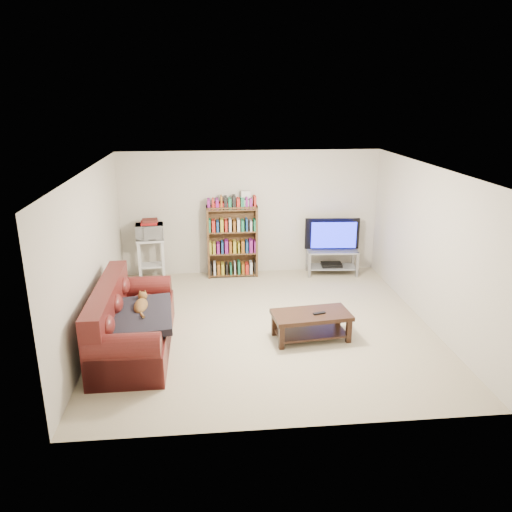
{
  "coord_description": "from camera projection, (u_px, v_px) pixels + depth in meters",
  "views": [
    {
      "loc": [
        -0.83,
        -6.94,
        3.39
      ],
      "look_at": [
        -0.1,
        0.4,
        1.0
      ],
      "focal_mm": 35.0,
      "sensor_mm": 36.0,
      "label": 1
    }
  ],
  "objects": [
    {
      "name": "wall_right",
      "position": [
        429.0,
        246.0,
        7.56
      ],
      "size": [
        0.0,
        5.0,
        5.0
      ],
      "primitive_type": "plane",
      "rotation": [
        1.57,
        0.0,
        -1.57
      ],
      "color": "beige",
      "rests_on": "ground"
    },
    {
      "name": "floor",
      "position": [
        265.0,
        325.0,
        7.69
      ],
      "size": [
        5.0,
        5.0,
        0.0
      ],
      "primitive_type": "plane",
      "color": "#C7B893",
      "rests_on": "ground"
    },
    {
      "name": "sofa",
      "position": [
        128.0,
        327.0,
        6.9
      ],
      "size": [
        0.97,
        2.21,
        0.94
      ],
      "rotation": [
        0.0,
        0.0,
        0.0
      ],
      "color": "#541815",
      "rests_on": "floor"
    },
    {
      "name": "microwave_stand",
      "position": [
        151.0,
        254.0,
        9.42
      ],
      "size": [
        0.55,
        0.42,
        0.82
      ],
      "rotation": [
        0.0,
        0.0,
        0.09
      ],
      "color": "silver",
      "rests_on": "floor"
    },
    {
      "name": "coffee_table",
      "position": [
        311.0,
        321.0,
        7.19
      ],
      "size": [
        1.16,
        0.67,
        0.4
      ],
      "rotation": [
        0.0,
        0.0,
        0.11
      ],
      "color": "black",
      "rests_on": "floor"
    },
    {
      "name": "microwave",
      "position": [
        150.0,
        231.0,
        9.28
      ],
      "size": [
        0.54,
        0.39,
        0.28
      ],
      "primitive_type": "imported",
      "rotation": [
        0.0,
        0.0,
        0.09
      ],
      "color": "silver",
      "rests_on": "microwave_stand"
    },
    {
      "name": "shelf_clutter",
      "position": [
        237.0,
        200.0,
        9.38
      ],
      "size": [
        0.71,
        0.22,
        0.28
      ],
      "rotation": [
        0.0,
        0.0,
        0.01
      ],
      "color": "silver",
      "rests_on": "bookshelf"
    },
    {
      "name": "wall_left",
      "position": [
        91.0,
        256.0,
        7.09
      ],
      "size": [
        0.0,
        5.0,
        5.0
      ],
      "primitive_type": "plane",
      "rotation": [
        1.57,
        0.0,
        1.57
      ],
      "color": "beige",
      "rests_on": "ground"
    },
    {
      "name": "cat",
      "position": [
        141.0,
        306.0,
        6.88
      ],
      "size": [
        0.24,
        0.6,
        0.18
      ],
      "primitive_type": null,
      "rotation": [
        0.0,
        0.0,
        0.0
      ],
      "color": "brown",
      "rests_on": "sofa"
    },
    {
      "name": "wall_front",
      "position": [
        295.0,
        326.0,
        4.96
      ],
      "size": [
        5.0,
        0.0,
        5.0
      ],
      "primitive_type": "plane",
      "rotation": [
        -1.57,
        0.0,
        0.0
      ],
      "color": "beige",
      "rests_on": "ground"
    },
    {
      "name": "tv_stand",
      "position": [
        332.0,
        258.0,
        9.8
      ],
      "size": [
        1.02,
        0.52,
        0.49
      ],
      "rotation": [
        0.0,
        0.0,
        -0.08
      ],
      "color": "#999EA3",
      "rests_on": "floor"
    },
    {
      "name": "wall_back",
      "position": [
        250.0,
        213.0,
        9.69
      ],
      "size": [
        5.0,
        0.0,
        5.0
      ],
      "primitive_type": "plane",
      "rotation": [
        1.57,
        0.0,
        0.0
      ],
      "color": "beige",
      "rests_on": "ground"
    },
    {
      "name": "bookshelf",
      "position": [
        232.0,
        240.0,
        9.6
      ],
      "size": [
        0.97,
        0.31,
        1.4
      ],
      "rotation": [
        0.0,
        0.0,
        0.01
      ],
      "color": "#51351C",
      "rests_on": "floor"
    },
    {
      "name": "television",
      "position": [
        333.0,
        235.0,
        9.66
      ],
      "size": [
        1.07,
        0.22,
        0.61
      ],
      "primitive_type": "imported",
      "rotation": [
        0.0,
        0.0,
        3.07
      ],
      "color": "black",
      "rests_on": "tv_stand"
    },
    {
      "name": "blanket",
      "position": [
        139.0,
        316.0,
        6.71
      ],
      "size": [
        0.95,
        1.17,
        0.19
      ],
      "primitive_type": "cube",
      "rotation": [
        0.05,
        -0.04,
        0.08
      ],
      "color": "black",
      "rests_on": "sofa"
    },
    {
      "name": "remote",
      "position": [
        319.0,
        313.0,
        7.12
      ],
      "size": [
        0.19,
        0.09,
        0.02
      ],
      "primitive_type": "cube",
      "rotation": [
        0.0,
        0.0,
        0.26
      ],
      "color": "black",
      "rests_on": "coffee_table"
    },
    {
      "name": "game_boxes",
      "position": [
        149.0,
        223.0,
        9.23
      ],
      "size": [
        0.32,
        0.29,
        0.05
      ],
      "primitive_type": "cube",
      "rotation": [
        0.0,
        0.0,
        0.09
      ],
      "color": "maroon",
      "rests_on": "microwave"
    },
    {
      "name": "dvd_player",
      "position": [
        332.0,
        265.0,
        9.85
      ],
      "size": [
        0.42,
        0.31,
        0.06
      ],
      "primitive_type": "cube",
      "rotation": [
        0.0,
        0.0,
        -0.08
      ],
      "color": "black",
      "rests_on": "tv_stand"
    },
    {
      "name": "ceiling",
      "position": [
        266.0,
        169.0,
        6.95
      ],
      "size": [
        5.0,
        5.0,
        0.0
      ],
      "primitive_type": "plane",
      "rotation": [
        3.14,
        0.0,
        0.0
      ],
      "color": "white",
      "rests_on": "ground"
    }
  ]
}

